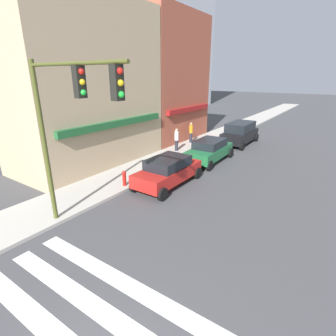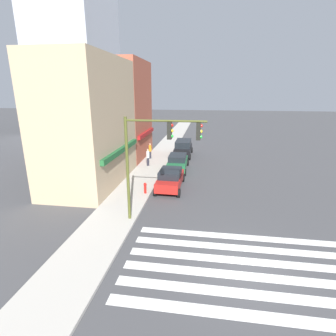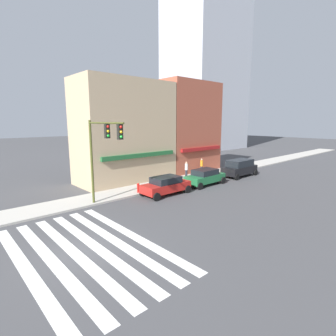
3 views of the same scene
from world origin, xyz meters
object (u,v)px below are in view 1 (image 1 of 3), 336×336
sedan_red (168,171)px  pedestrian_white_shirt (177,139)px  traffic_signal (67,115)px  pedestrian_orange_vest (191,132)px  sedan_green (209,150)px  fire_hydrant (124,178)px  suv_black (240,133)px

sedan_red → pedestrian_white_shirt: pedestrian_white_shirt is taller
traffic_signal → pedestrian_orange_vest: (14.79, 3.56, -3.52)m
sedan_red → traffic_signal: bearing=-179.8°
sedan_red → pedestrian_orange_vest: size_ratio=2.50×
sedan_green → pedestrian_orange_vest: pedestrian_orange_vest is taller
traffic_signal → pedestrian_white_shirt: 12.65m
sedan_red → fire_hydrant: (-1.72, 1.70, -0.23)m
sedan_green → suv_black: suv_black is taller
sedan_green → fire_hydrant: 7.14m
fire_hydrant → sedan_green: bearing=-13.8°
sedan_red → suv_black: (11.33, 0.00, 0.19)m
fire_hydrant → traffic_signal: bearing=-158.5°
traffic_signal → fire_hydrant: bearing=21.5°
sedan_red → sedan_green: (5.21, 0.00, 0.00)m
fire_hydrant → sedan_red: bearing=-44.7°
sedan_red → suv_black: size_ratio=0.94×
traffic_signal → pedestrian_white_shirt: size_ratio=3.60×
traffic_signal → pedestrian_orange_vest: size_ratio=3.60×
sedan_red → fire_hydrant: sedan_red is taller
sedan_red → fire_hydrant: size_ratio=5.25×
sedan_red → pedestrian_orange_vest: bearing=22.9°
pedestrian_orange_vest → traffic_signal: bearing=-86.7°
pedestrian_white_shirt → fire_hydrant: (-7.56, -1.49, -0.46)m
traffic_signal → suv_black: bearing=-0.2°
pedestrian_orange_vest → pedestrian_white_shirt: 3.08m
sedan_red → sedan_green: 5.21m
sedan_green → suv_black: bearing=-1.1°
sedan_green → traffic_signal: bearing=178.6°
suv_black → fire_hydrant: suv_black is taller
sedan_green → pedestrian_orange_vest: 5.17m
sedan_green → suv_black: (6.12, 0.00, 0.19)m
pedestrian_white_shirt → fire_hydrant: pedestrian_white_shirt is taller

